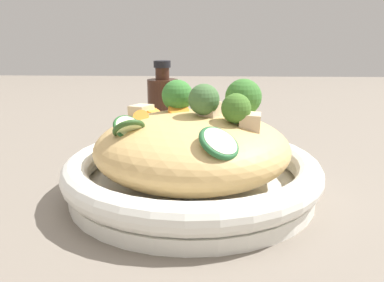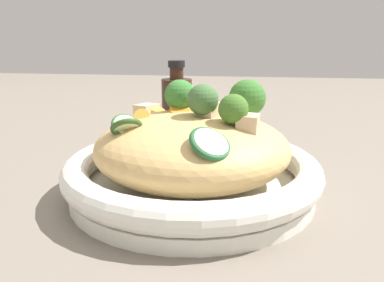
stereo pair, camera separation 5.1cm
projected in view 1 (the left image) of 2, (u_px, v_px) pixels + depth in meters
ground_plane at (192, 193)px, 0.53m from camera, size 3.00×3.00×0.00m
serving_bowl at (192, 174)px, 0.52m from camera, size 0.33×0.33×0.05m
noodle_heap at (192, 148)px, 0.51m from camera, size 0.25×0.25×0.09m
broccoli_florets at (219, 100)px, 0.51m from camera, size 0.14×0.14×0.06m
carrot_coins at (170, 112)px, 0.53m from camera, size 0.12×0.09×0.03m
zucchini_slices at (170, 135)px, 0.44m from camera, size 0.16×0.11×0.03m
chicken_chunks at (203, 115)px, 0.51m from camera, size 0.18×0.12×0.04m
soy_sauce_bottle at (163, 109)px, 0.75m from camera, size 0.06×0.06×0.16m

